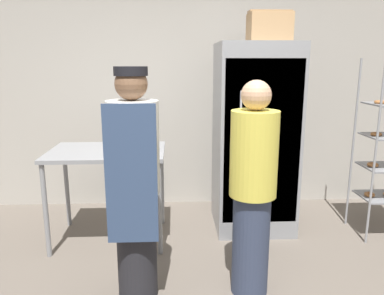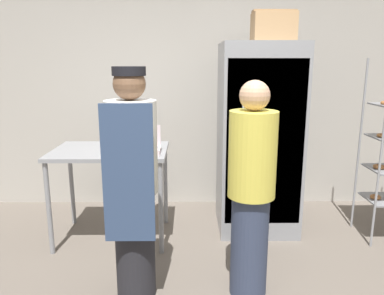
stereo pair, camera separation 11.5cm
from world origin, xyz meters
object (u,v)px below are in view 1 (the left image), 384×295
Objects in this scene: person_baker at (135,184)px; person_customer at (253,190)px; donut_box at (144,149)px; blender_pitcher at (144,131)px; cardboard_storage_box at (269,27)px; refrigerator at (254,138)px.

person_customer is (0.84, 0.02, -0.06)m from person_baker.
blender_pitcher reaches higher than donut_box.
person_baker is at bearing -135.57° from cardboard_storage_box.
donut_box is 0.64× the size of cardboard_storage_box.
person_baker reaches higher than blender_pitcher.
refrigerator is 1.22m from person_customer.
blender_pitcher is at bearing 94.18° from donut_box.
blender_pitcher is 0.17× the size of person_baker.
person_baker is (0.03, -1.25, -0.15)m from blender_pitcher.
person_baker reaches higher than donut_box.
refrigerator reaches higher than donut_box.
blender_pitcher is 0.18× the size of person_customer.
donut_box is at bearing -158.94° from refrigerator.
refrigerator is at bearing 77.66° from person_customer.
cardboard_storage_box is at bearing 18.18° from donut_box.
person_baker is 0.84m from person_customer.
refrigerator is at bearing 21.06° from donut_box.
blender_pitcher is 1.52m from person_customer.
donut_box is at bearing 137.57° from person_customer.
person_baker is at bearing -90.42° from donut_box.
refrigerator is 1.13× the size of person_baker.
cardboard_storage_box reaches higher than blender_pitcher.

